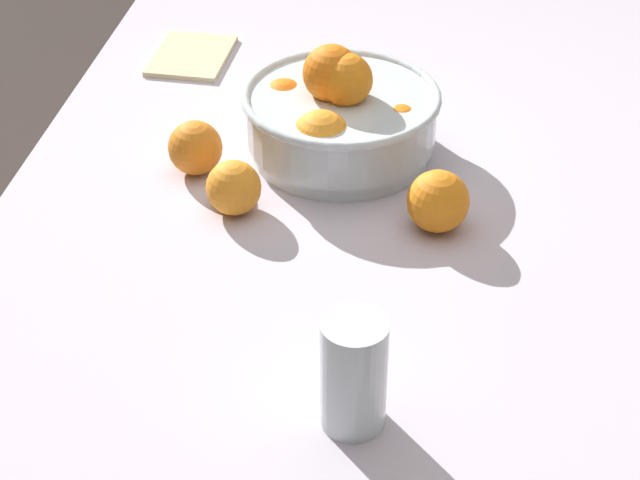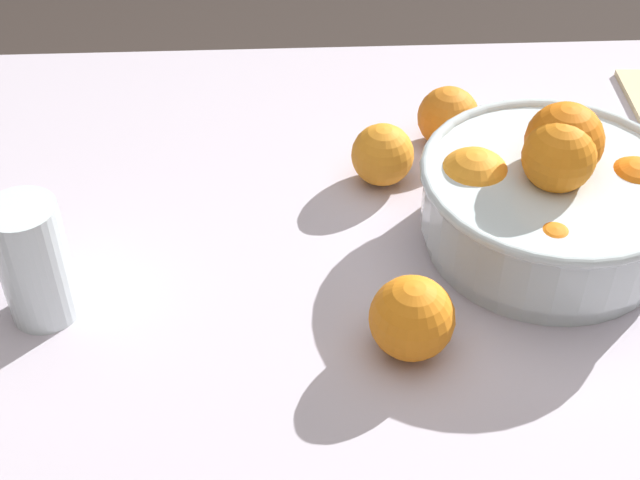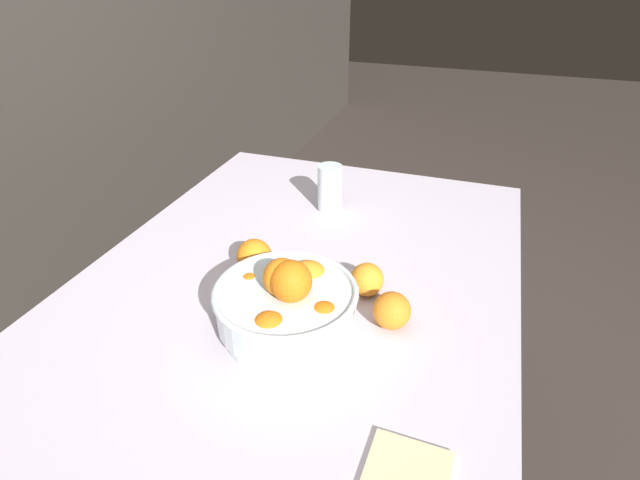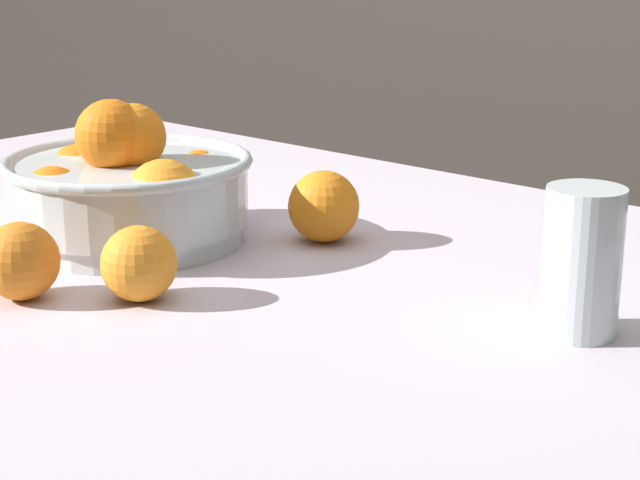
{
  "view_description": "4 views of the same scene",
  "coord_description": "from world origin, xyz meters",
  "px_view_note": "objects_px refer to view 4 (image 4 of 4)",
  "views": [
    {
      "loc": [
        1.15,
        0.11,
        1.54
      ],
      "look_at": [
        0.17,
        -0.03,
        0.81
      ],
      "focal_mm": 60.0,
      "sensor_mm": 36.0,
      "label": 1
    },
    {
      "loc": [
        0.17,
        0.65,
        1.37
      ],
      "look_at": [
        0.14,
        0.0,
        0.81
      ],
      "focal_mm": 50.0,
      "sensor_mm": 36.0,
      "label": 2
    },
    {
      "loc": [
        -0.77,
        -0.34,
        1.39
      ],
      "look_at": [
        0.16,
        -0.02,
        0.8
      ],
      "focal_mm": 28.0,
      "sensor_mm": 36.0,
      "label": 3
    },
    {
      "loc": [
        0.8,
        -0.74,
        1.09
      ],
      "look_at": [
        0.17,
        -0.03,
        0.81
      ],
      "focal_mm": 60.0,
      "sensor_mm": 36.0,
      "label": 4
    }
  ],
  "objects_px": {
    "juice_glass": "(582,266)",
    "orange_loose_aside": "(324,206)",
    "orange_loose_front": "(139,264)",
    "orange_loose_near_bowl": "(20,261)",
    "fruit_bowl": "(128,190)"
  },
  "relations": [
    {
      "from": "fruit_bowl",
      "to": "orange_loose_front",
      "type": "bearing_deg",
      "value": -35.91
    },
    {
      "from": "fruit_bowl",
      "to": "orange_loose_aside",
      "type": "xyz_separation_m",
      "value": [
        0.16,
        0.14,
        -0.02
      ]
    },
    {
      "from": "fruit_bowl",
      "to": "orange_loose_front",
      "type": "xyz_separation_m",
      "value": [
        0.16,
        -0.11,
        -0.02
      ]
    },
    {
      "from": "orange_loose_aside",
      "to": "juice_glass",
      "type": "bearing_deg",
      "value": -10.57
    },
    {
      "from": "fruit_bowl",
      "to": "orange_loose_near_bowl",
      "type": "xyz_separation_m",
      "value": [
        0.07,
        -0.18,
        -0.02
      ]
    },
    {
      "from": "juice_glass",
      "to": "orange_loose_aside",
      "type": "relative_size",
      "value": 1.62
    },
    {
      "from": "juice_glass",
      "to": "orange_loose_near_bowl",
      "type": "xyz_separation_m",
      "value": [
        -0.43,
        -0.26,
        -0.02
      ]
    },
    {
      "from": "orange_loose_near_bowl",
      "to": "fruit_bowl",
      "type": "bearing_deg",
      "value": 111.52
    },
    {
      "from": "juice_glass",
      "to": "orange_loose_front",
      "type": "relative_size",
      "value": 1.8
    },
    {
      "from": "fruit_bowl",
      "to": "juice_glass",
      "type": "xyz_separation_m",
      "value": [
        0.5,
        0.08,
        0.0
      ]
    },
    {
      "from": "orange_loose_near_bowl",
      "to": "orange_loose_front",
      "type": "distance_m",
      "value": 0.11
    },
    {
      "from": "juice_glass",
      "to": "orange_loose_aside",
      "type": "xyz_separation_m",
      "value": [
        -0.34,
        0.06,
        -0.02
      ]
    },
    {
      "from": "fruit_bowl",
      "to": "orange_loose_aside",
      "type": "bearing_deg",
      "value": 42.42
    },
    {
      "from": "fruit_bowl",
      "to": "orange_loose_front",
      "type": "distance_m",
      "value": 0.2
    },
    {
      "from": "orange_loose_near_bowl",
      "to": "orange_loose_front",
      "type": "height_order",
      "value": "orange_loose_near_bowl"
    }
  ]
}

